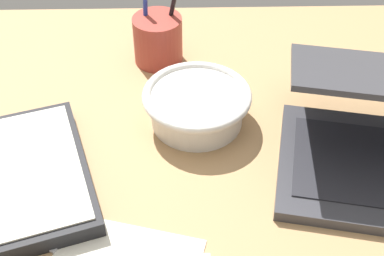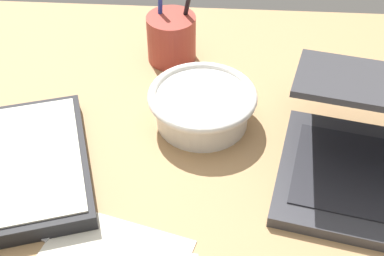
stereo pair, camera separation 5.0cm
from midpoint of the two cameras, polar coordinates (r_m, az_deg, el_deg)
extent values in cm
cube|color=tan|center=(77.47, -4.23, -6.70)|extent=(140.00, 100.00, 2.00)
cylinder|color=silver|center=(84.61, -1.19, 2.06)|extent=(14.59, 14.59, 5.32)
torus|color=silver|center=(82.91, -1.21, 3.46)|extent=(17.17, 17.17, 1.37)
cylinder|color=#9E382D|center=(97.71, -5.15, 9.32)|extent=(8.81, 8.81, 8.73)
cylinder|color=black|center=(97.15, -4.11, 11.48)|extent=(3.26, 3.83, 13.11)
cylinder|color=#233899|center=(97.34, -6.47, 11.16)|extent=(1.26, 1.58, 12.77)
cube|color=silver|center=(79.19, -19.13, -4.22)|extent=(21.62, 27.24, 0.30)
cube|color=#B7B7BC|center=(74.24, -18.95, -10.83)|extent=(9.01, 1.88, 0.30)
cube|color=#B7B7BC|center=(74.47, -18.90, -10.97)|extent=(8.44, 5.31, 0.30)
camera|label=1|loc=(0.03, -91.93, -1.76)|focal=50.00mm
camera|label=2|loc=(0.03, 88.07, 1.76)|focal=50.00mm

